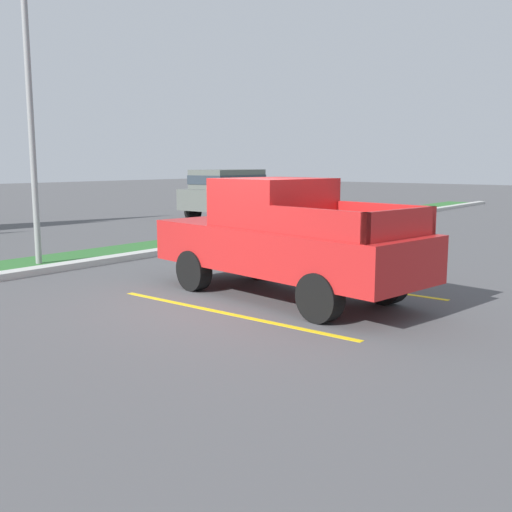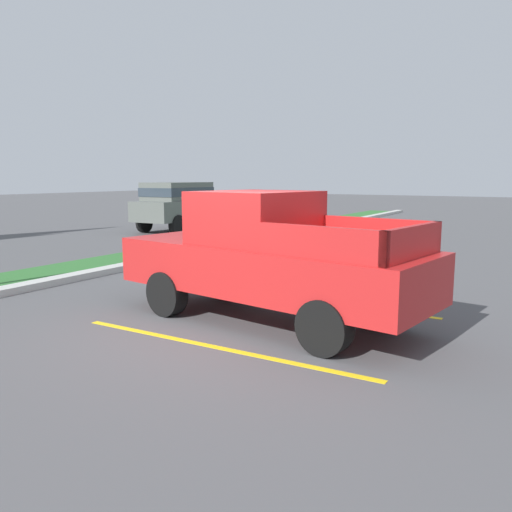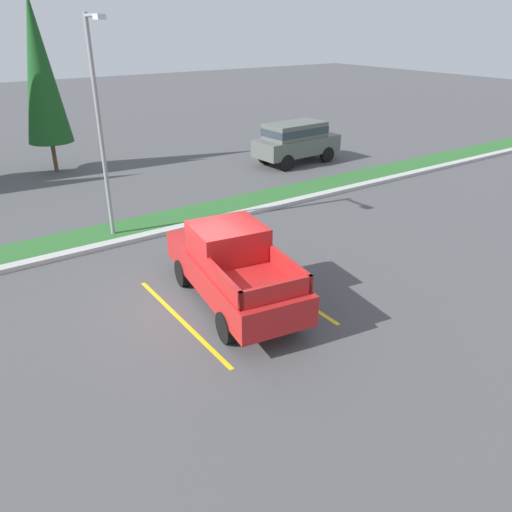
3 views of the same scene
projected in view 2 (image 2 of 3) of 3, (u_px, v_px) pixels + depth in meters
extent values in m
plane|color=#4C4C4F|center=(224.00, 327.00, 8.06)|extent=(120.00, 120.00, 0.00)
cube|color=yellow|center=(215.00, 347.00, 7.08)|extent=(0.12, 4.80, 0.01)
cube|color=yellow|center=(310.00, 301.00, 9.71)|extent=(0.12, 4.80, 0.01)
cube|color=#B2B2AD|center=(24.00, 287.00, 10.59)|extent=(56.00, 0.40, 0.15)
cylinder|color=black|center=(167.00, 293.00, 8.66)|extent=(0.39, 0.79, 0.76)
cylinder|color=black|center=(234.00, 278.00, 9.96)|extent=(0.39, 0.79, 0.76)
cylinder|color=black|center=(324.00, 327.00, 6.72)|extent=(0.39, 0.79, 0.76)
cylinder|color=black|center=(382.00, 303.00, 8.02)|extent=(0.39, 0.79, 0.76)
cube|color=red|center=(270.00, 268.00, 8.26)|extent=(2.63, 5.42, 0.76)
cube|color=red|center=(256.00, 217.00, 8.33)|extent=(1.97, 1.84, 0.84)
cube|color=#2D3842|center=(219.00, 212.00, 8.83)|extent=(1.61, 0.29, 0.63)
cube|color=red|center=(319.00, 243.00, 6.61)|extent=(0.37, 1.89, 0.44)
cube|color=red|center=(379.00, 232.00, 7.91)|extent=(0.37, 1.89, 0.44)
cube|color=red|center=(413.00, 242.00, 6.70)|extent=(1.80, 0.36, 0.44)
cube|color=silver|center=(166.00, 265.00, 9.89)|extent=(1.81, 0.42, 0.28)
cylinder|color=black|center=(184.00, 218.00, 24.16)|extent=(0.81, 0.30, 0.80)
cylinder|color=black|center=(214.00, 220.00, 23.37)|extent=(0.81, 0.30, 0.80)
cylinder|color=black|center=(144.00, 223.00, 21.72)|extent=(0.81, 0.30, 0.80)
cylinder|color=black|center=(177.00, 225.00, 20.93)|extent=(0.81, 0.30, 0.80)
cube|color=#565B56|center=(180.00, 209.00, 22.46)|extent=(4.69, 2.07, 0.84)
cube|color=#565B56|center=(178.00, 191.00, 22.21)|extent=(3.18, 1.84, 0.76)
cube|color=#2D3842|center=(178.00, 192.00, 22.21)|extent=(3.22, 1.88, 0.36)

